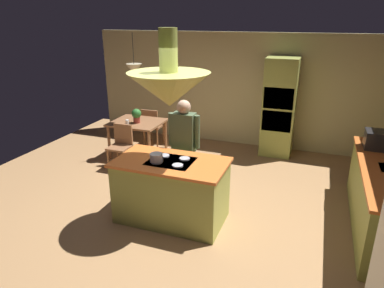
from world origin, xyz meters
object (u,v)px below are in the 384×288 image
(oven_tower, at_px, (279,107))
(chair_by_back_wall, at_px, (152,124))
(potted_plant_on_table, at_px, (136,115))
(cup_on_table, at_px, (127,122))
(person_at_island, at_px, (184,143))
(microwave_on_counter, at_px, (381,140))
(cooking_pot_on_cooktop, at_px, (156,158))
(chair_facing_island, at_px, (121,143))
(kitchen_island, at_px, (171,190))
(dining_table, at_px, (137,126))

(oven_tower, distance_m, chair_by_back_wall, 2.89)
(potted_plant_on_table, relative_size, cup_on_table, 3.33)
(person_at_island, distance_m, cup_on_table, 2.07)
(chair_by_back_wall, distance_m, potted_plant_on_table, 0.87)
(microwave_on_counter, bearing_deg, cooking_pot_on_cooktop, -150.50)
(person_at_island, xyz_separation_m, chair_facing_island, (-1.62, 0.70, -0.45))
(chair_facing_island, relative_size, microwave_on_counter, 1.89)
(chair_facing_island, distance_m, potted_plant_on_table, 0.74)
(oven_tower, distance_m, microwave_on_counter, 2.42)
(chair_by_back_wall, xyz_separation_m, cooking_pot_on_cooktop, (1.54, -2.91, 0.51))
(microwave_on_counter, bearing_deg, oven_tower, 136.08)
(oven_tower, xyz_separation_m, chair_by_back_wall, (-2.80, -0.46, -0.54))
(chair_by_back_wall, relative_size, cooking_pot_on_cooktop, 4.83)
(microwave_on_counter, bearing_deg, chair_by_back_wall, 165.03)
(cooking_pot_on_cooktop, bearing_deg, kitchen_island, 39.09)
(cup_on_table, bearing_deg, dining_table, 65.61)
(kitchen_island, height_order, microwave_on_counter, microwave_on_counter)
(kitchen_island, bearing_deg, dining_table, 128.99)
(chair_facing_island, height_order, cooking_pot_on_cooktop, cooking_pot_on_cooktop)
(dining_table, xyz_separation_m, chair_facing_island, (0.00, -0.68, -0.16))
(chair_by_back_wall, bearing_deg, cooking_pot_on_cooktop, 117.88)
(oven_tower, xyz_separation_m, person_at_island, (-1.18, -2.52, -0.09))
(oven_tower, height_order, person_at_island, oven_tower)
(oven_tower, relative_size, chair_by_back_wall, 2.40)
(microwave_on_counter, distance_m, cooking_pot_on_cooktop, 3.45)
(person_at_island, bearing_deg, cup_on_table, 146.34)
(person_at_island, distance_m, cooking_pot_on_cooktop, 0.86)
(chair_facing_island, bearing_deg, microwave_on_counter, 1.88)
(chair_facing_island, bearing_deg, person_at_island, -23.27)
(chair_facing_island, relative_size, potted_plant_on_table, 2.90)
(chair_by_back_wall, bearing_deg, oven_tower, -170.64)
(person_at_island, xyz_separation_m, microwave_on_counter, (2.92, 0.84, 0.13))
(cup_on_table, bearing_deg, oven_tower, 25.30)
(oven_tower, height_order, chair_by_back_wall, oven_tower)
(chair_facing_island, bearing_deg, oven_tower, 33.09)
(dining_table, height_order, cup_on_table, cup_on_table)
(oven_tower, relative_size, potted_plant_on_table, 6.95)
(kitchen_island, bearing_deg, cup_on_table, 133.98)
(chair_by_back_wall, bearing_deg, dining_table, 90.00)
(chair_facing_island, height_order, potted_plant_on_table, potted_plant_on_table)
(person_at_island, bearing_deg, potted_plant_on_table, 140.53)
(kitchen_island, height_order, cooking_pot_on_cooktop, cooking_pot_on_cooktop)
(dining_table, relative_size, cup_on_table, 11.85)
(oven_tower, bearing_deg, person_at_island, -115.12)
(cup_on_table, bearing_deg, microwave_on_counter, -3.73)
(kitchen_island, xyz_separation_m, chair_facing_island, (-1.70, 1.42, 0.03))
(cooking_pot_on_cooktop, bearing_deg, microwave_on_counter, 29.50)
(person_at_island, relative_size, cup_on_table, 18.41)
(potted_plant_on_table, bearing_deg, kitchen_island, -50.59)
(oven_tower, relative_size, person_at_island, 1.26)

